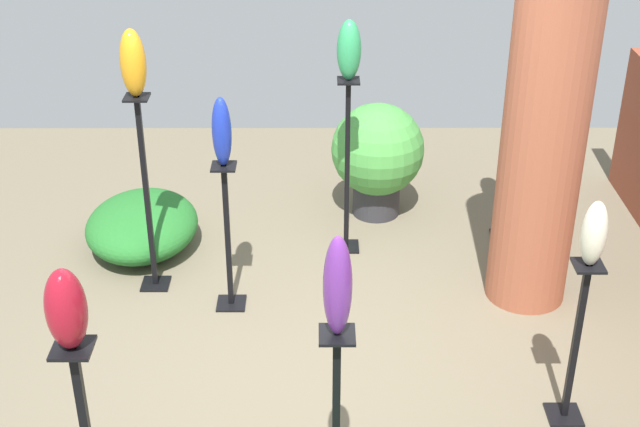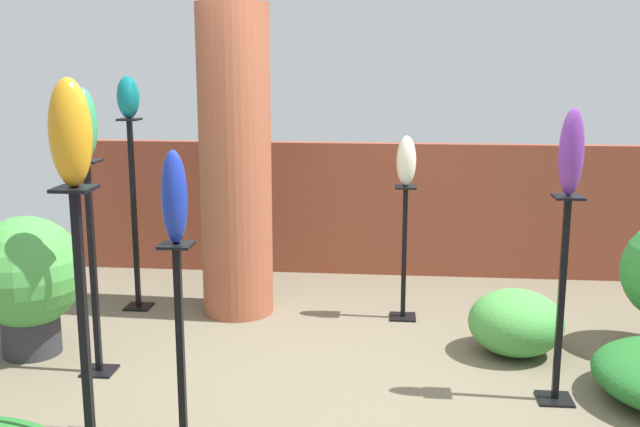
{
  "view_description": "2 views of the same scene",
  "coord_description": "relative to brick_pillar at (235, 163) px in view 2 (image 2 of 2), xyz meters",
  "views": [
    {
      "loc": [
        4.35,
        0.01,
        3.5
      ],
      "look_at": [
        -0.02,
        0.03,
        1.15
      ],
      "focal_mm": 50.0,
      "sensor_mm": 36.0,
      "label": 1
    },
    {
      "loc": [
        0.23,
        -4.1,
        1.96
      ],
      "look_at": [
        -0.19,
        0.29,
        1.05
      ],
      "focal_mm": 42.0,
      "sensor_mm": 36.0,
      "label": 2
    }
  ],
  "objects": [
    {
      "name": "brick_pillar",
      "position": [
        0.0,
        0.0,
        0.0
      ],
      "size": [
        0.55,
        0.55,
        2.38
      ],
      "primitive_type": "cylinder",
      "color": "#9E5138",
      "rests_on": "ground"
    },
    {
      "name": "art_vase_violet",
      "position": [
        2.17,
        -1.38,
        0.28
      ],
      "size": [
        0.14,
        0.13,
        0.48
      ],
      "primitive_type": "ellipsoid",
      "color": "#6B2D8C",
      "rests_on": "pedestal_violet"
    },
    {
      "name": "pedestal_teal",
      "position": [
        -0.82,
        0.01,
        -0.48
      ],
      "size": [
        0.2,
        0.2,
        1.52
      ],
      "color": "black",
      "rests_on": "ground"
    },
    {
      "name": "ground_plane",
      "position": [
        0.96,
        -1.48,
        -1.19
      ],
      "size": [
        8.0,
        8.0,
        0.0
      ],
      "primitive_type": "plane",
      "color": "#6B604C"
    },
    {
      "name": "pedestal_ivory",
      "position": [
        1.3,
        -0.03,
        -0.72
      ],
      "size": [
        0.2,
        0.2,
        1.04
      ],
      "color": "black",
      "rests_on": "ground"
    },
    {
      "name": "pedestal_jade",
      "position": [
        -0.65,
        -1.25,
        -0.56
      ],
      "size": [
        0.2,
        0.2,
        1.37
      ],
      "color": "black",
      "rests_on": "ground"
    },
    {
      "name": "art_vase_jade",
      "position": [
        -0.65,
        -1.25,
        0.4
      ],
      "size": [
        0.16,
        0.17,
        0.43
      ],
      "primitive_type": "ellipsoid",
      "color": "#2D9356",
      "rests_on": "pedestal_jade"
    },
    {
      "name": "foliage_bed_west",
      "position": [
        2.04,
        -0.68,
        -0.97
      ],
      "size": [
        0.64,
        0.62,
        0.44
      ],
      "primitive_type": "ellipsoid",
      "color": "#479942",
      "rests_on": "ground"
    },
    {
      "name": "pedestal_violet",
      "position": [
        2.17,
        -1.38,
        -0.63
      ],
      "size": [
        0.2,
        0.2,
        1.22
      ],
      "color": "black",
      "rests_on": "ground"
    },
    {
      "name": "brick_wall_back",
      "position": [
        0.96,
        1.2,
        -0.58
      ],
      "size": [
        5.6,
        0.12,
        1.22
      ],
      "primitive_type": "cube",
      "color": "brown",
      "rests_on": "ground"
    },
    {
      "name": "potted_plant_back_center",
      "position": [
        -1.23,
        -0.98,
        -0.65
      ],
      "size": [
        0.75,
        0.75,
        0.95
      ],
      "color": "#2D2D33",
      "rests_on": "ground"
    },
    {
      "name": "art_vase_teal",
      "position": [
        -0.82,
        0.01,
        0.49
      ],
      "size": [
        0.17,
        0.16,
        0.32
      ],
      "primitive_type": "ellipsoid",
      "color": "#0F727A",
      "rests_on": "pedestal_teal"
    },
    {
      "name": "art_vase_ivory",
      "position": [
        1.3,
        -0.03,
        0.04
      ],
      "size": [
        0.14,
        0.13,
        0.38
      ],
      "primitive_type": "ellipsoid",
      "color": "beige",
      "rests_on": "pedestal_ivory"
    },
    {
      "name": "art_vase_amber",
      "position": [
        -0.12,
        -2.64,
        0.48
      ],
      "size": [
        0.18,
        0.17,
        0.45
      ],
      "primitive_type": "ellipsoid",
      "color": "orange",
      "rests_on": "pedestal_amber"
    },
    {
      "name": "pedestal_amber",
      "position": [
        -0.12,
        -2.64,
        -0.52
      ],
      "size": [
        0.2,
        0.2,
        1.45
      ],
      "color": "black",
      "rests_on": "ground"
    },
    {
      "name": "pedestal_cobalt",
      "position": [
        0.13,
        -2.07,
        -0.7
      ],
      "size": [
        0.2,
        0.2,
        1.07
      ],
      "color": "black",
      "rests_on": "ground"
    },
    {
      "name": "art_vase_cobalt",
      "position": [
        0.13,
        -2.07,
        0.12
      ],
      "size": [
        0.13,
        0.13,
        0.47
      ],
      "primitive_type": "ellipsoid",
      "color": "#192D9E",
      "rests_on": "pedestal_cobalt"
    }
  ]
}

